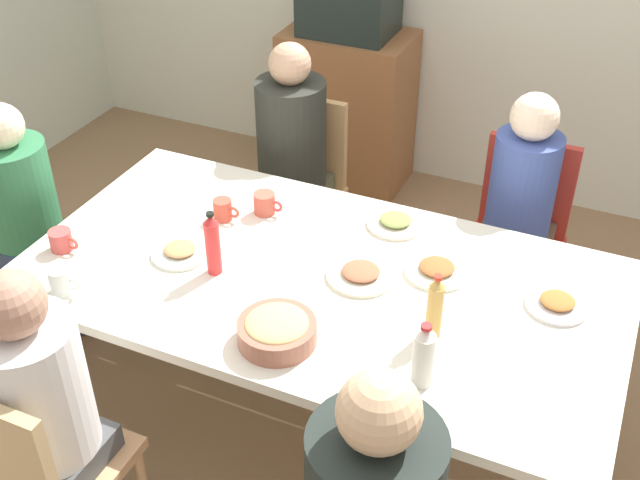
{
  "coord_description": "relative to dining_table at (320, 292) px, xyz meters",
  "views": [
    {
      "loc": [
        0.88,
        -1.98,
        2.43
      ],
      "look_at": [
        0.0,
        0.0,
        0.91
      ],
      "focal_mm": 44.4,
      "sensor_mm": 36.0,
      "label": 1
    }
  ],
  "objects": [
    {
      "name": "person_4",
      "position": [
        -0.52,
        -0.83,
        0.03
      ],
      "size": [
        0.31,
        0.31,
        1.19
      ],
      "color": "#3B3F4A",
      "rests_on": "ground_plane"
    },
    {
      "name": "microwave",
      "position": [
        -0.66,
        1.85,
        0.35
      ],
      "size": [
        0.48,
        0.36,
        0.28
      ],
      "primitive_type": "cube",
      "color": "black",
      "rests_on": "side_cabinet"
    },
    {
      "name": "plate_0",
      "position": [
        0.13,
        0.05,
        0.09
      ],
      "size": [
        0.24,
        0.24,
        0.04
      ],
      "color": "silver",
      "rests_on": "dining_table"
    },
    {
      "name": "cup_2",
      "position": [
        -0.36,
        0.28,
        0.11
      ],
      "size": [
        0.12,
        0.08,
        0.08
      ],
      "color": "#C45442",
      "rests_on": "dining_table"
    },
    {
      "name": "bottle_1",
      "position": [
        0.48,
        -0.35,
        0.18
      ],
      "size": [
        0.07,
        0.07,
        0.22
      ],
      "color": "silver",
      "rests_on": "dining_table"
    },
    {
      "name": "person_3",
      "position": [
        -0.52,
        0.83,
        0.04
      ],
      "size": [
        0.31,
        0.31,
        1.22
      ],
      "color": "brown",
      "rests_on": "ground_plane"
    },
    {
      "name": "plate_4",
      "position": [
        -0.51,
        -0.09,
        0.09
      ],
      "size": [
        0.21,
        0.21,
        0.04
      ],
      "color": "white",
      "rests_on": "dining_table"
    },
    {
      "name": "bottle_2",
      "position": [
        -0.34,
        -0.13,
        0.19
      ],
      "size": [
        0.05,
        0.05,
        0.24
      ],
      "color": "red",
      "rests_on": "dining_table"
    },
    {
      "name": "chair_2",
      "position": [
        0.52,
        0.92,
        -0.18
      ],
      "size": [
        0.4,
        0.4,
        0.9
      ],
      "color": "#B43229",
      "rests_on": "ground_plane"
    },
    {
      "name": "chair_3",
      "position": [
        -0.52,
        0.92,
        -0.18
      ],
      "size": [
        0.4,
        0.4,
        0.9
      ],
      "color": "tan",
      "rests_on": "ground_plane"
    },
    {
      "name": "cup_3",
      "position": [
        -0.91,
        -0.24,
        0.11
      ],
      "size": [
        0.12,
        0.08,
        0.08
      ],
      "color": "#C54946",
      "rests_on": "dining_table"
    },
    {
      "name": "person_1",
      "position": [
        -1.32,
        0.0,
        -0.0
      ],
      "size": [
        0.3,
        0.3,
        1.15
      ],
      "color": "#333C52",
      "rests_on": "ground_plane"
    },
    {
      "name": "side_cabinet",
      "position": [
        -0.66,
        1.85,
        -0.24
      ],
      "size": [
        0.7,
        0.44,
        0.9
      ],
      "primitive_type": "cube",
      "color": "brown",
      "rests_on": "ground_plane"
    },
    {
      "name": "bottle_0",
      "position": [
        0.45,
        -0.13,
        0.18
      ],
      "size": [
        0.05,
        0.05,
        0.23
      ],
      "color": "gold",
      "rests_on": "dining_table"
    },
    {
      "name": "cup_0",
      "position": [
        -0.75,
        -0.43,
        0.12
      ],
      "size": [
        0.12,
        0.08,
        0.1
      ],
      "color": "white",
      "rests_on": "dining_table"
    },
    {
      "name": "ground_plane",
      "position": [
        0.0,
        0.0,
        -0.69
      ],
      "size": [
        6.07,
        6.07,
        0.0
      ],
      "primitive_type": "plane",
      "color": "#88694A"
    },
    {
      "name": "chair_4",
      "position": [
        -0.52,
        -0.92,
        -0.18
      ],
      "size": [
        0.4,
        0.4,
        0.9
      ],
      "color": "tan",
      "rests_on": "ground_plane"
    },
    {
      "name": "plate_1",
      "position": [
        0.36,
        0.18,
        0.09
      ],
      "size": [
        0.23,
        0.23,
        0.04
      ],
      "color": "white",
      "rests_on": "dining_table"
    },
    {
      "name": "person_2",
      "position": [
        0.52,
        0.83,
        0.01
      ],
      "size": [
        0.3,
        0.3,
        1.18
      ],
      "color": "brown",
      "rests_on": "ground_plane"
    },
    {
      "name": "plate_3",
      "position": [
        0.13,
        0.4,
        0.09
      ],
      "size": [
        0.22,
        0.22,
        0.04
      ],
      "color": "silver",
      "rests_on": "dining_table"
    },
    {
      "name": "chair_1",
      "position": [
        -1.41,
        0.0,
        -0.18
      ],
      "size": [
        0.4,
        0.4,
        0.9
      ],
      "color": "tan",
      "rests_on": "ground_plane"
    },
    {
      "name": "plate_2",
      "position": [
        0.78,
        0.16,
        0.09
      ],
      "size": [
        0.21,
        0.21,
        0.04
      ],
      "color": "silver",
      "rests_on": "dining_table"
    },
    {
      "name": "bowl_0",
      "position": [
        0.01,
        -0.36,
        0.12
      ],
      "size": [
        0.25,
        0.25,
        0.09
      ],
      "color": "#9C5C48",
      "rests_on": "dining_table"
    },
    {
      "name": "dining_table",
      "position": [
        0.0,
        0.0,
        0.0
      ],
      "size": [
        2.07,
        1.09,
        0.76
      ],
      "color": "silver",
      "rests_on": "ground_plane"
    },
    {
      "name": "cup_1",
      "position": [
        -0.48,
        0.17,
        0.11
      ],
      "size": [
        0.11,
        0.07,
        0.08
      ],
      "color": "#CC4937",
      "rests_on": "dining_table"
    }
  ]
}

